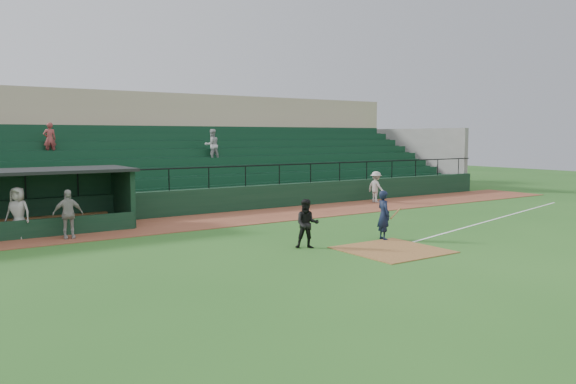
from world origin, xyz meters
TOP-DOWN VIEW (x-y plane):
  - ground at (0.00, 0.00)m, footprint 90.00×90.00m
  - warning_track at (0.00, 8.00)m, footprint 40.00×4.00m
  - home_plate_dirt at (0.00, -1.00)m, footprint 3.00×3.00m
  - foul_line at (8.00, 1.20)m, footprint 17.49×4.44m
  - stadium_structure at (-0.00, 16.46)m, footprint 38.00×13.08m
  - dugout at (-9.75, 9.56)m, footprint 8.90×3.20m
  - batter_at_plate at (1.06, 0.52)m, footprint 1.09×0.74m
  - umpire at (-2.10, 0.81)m, footprint 1.00×0.95m
  - runner at (8.49, 8.86)m, footprint 0.66×1.12m
  - dugout_player_a at (-8.18, 6.97)m, footprint 1.06×0.50m
  - dugout_player_b at (-9.64, 7.99)m, footprint 1.07×1.02m

SIDE VIEW (x-z plane):
  - ground at x=0.00m, z-range 0.00..0.00m
  - foul_line at x=8.00m, z-range 0.00..0.01m
  - warning_track at x=0.00m, z-range 0.00..0.03m
  - home_plate_dirt at x=0.00m, z-range 0.00..0.03m
  - umpire at x=-2.10m, z-range 0.00..1.63m
  - batter_at_plate at x=1.06m, z-range 0.00..1.76m
  - runner at x=8.49m, z-range 0.03..1.74m
  - dugout_player_a at x=-8.18m, z-range 0.03..1.79m
  - dugout_player_b at x=-9.64m, z-range 0.03..1.87m
  - dugout at x=-9.75m, z-range 0.12..2.54m
  - stadium_structure at x=0.00m, z-range -0.90..5.50m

